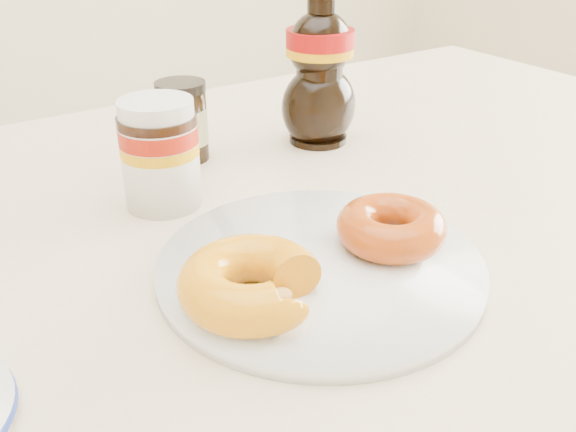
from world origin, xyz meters
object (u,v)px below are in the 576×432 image
syrup_bottle (320,67)px  dining_table (300,278)px  donut_bitten (251,283)px  donut_whole (391,227)px  plate (320,266)px  dark_jar (183,122)px  nutella_jar (160,150)px

syrup_bottle → dining_table: bearing=-131.1°
donut_bitten → donut_whole: donut_bitten is taller
donut_bitten → donut_whole: bearing=19.0°
donut_bitten → donut_whole: 0.15m
donut_whole → plate: bearing=169.0°
dining_table → donut_bitten: bearing=-136.2°
dining_table → plate: (-0.05, -0.11, 0.09)m
dining_table → syrup_bottle: 0.27m
plate → dark_jar: (0.02, 0.30, 0.04)m
donut_bitten → syrup_bottle: syrup_bottle is taller
donut_whole → dark_jar: dark_jar is taller
donut_bitten → plate: bearing=31.1°
dining_table → dark_jar: (-0.04, 0.20, 0.13)m
dining_table → plate: 0.15m
dining_table → donut_whole: size_ratio=14.27×
donut_whole → nutella_jar: (-0.12, 0.22, 0.03)m
syrup_bottle → nutella_jar: bearing=-166.3°
donut_whole → dining_table: bearing=96.4°
dining_table → syrup_bottle: size_ratio=7.14×
plate → donut_whole: 0.07m
nutella_jar → donut_whole: bearing=-60.2°
dining_table → donut_whole: bearing=-83.6°
syrup_bottle → plate: bearing=-125.8°
donut_bitten → dark_jar: 0.34m
syrup_bottle → donut_bitten: bearing=-133.6°
plate → syrup_bottle: 0.34m
donut_bitten → nutella_jar: size_ratio=0.99×
donut_bitten → dining_table: bearing=58.8°
nutella_jar → syrup_bottle: size_ratio=0.58×
nutella_jar → donut_bitten: bearing=-96.9°
dark_jar → dining_table: bearing=-79.5°
dining_table → nutella_jar: 0.21m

